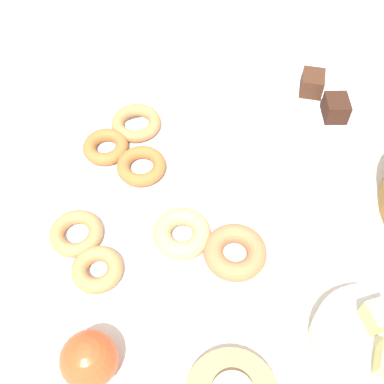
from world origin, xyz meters
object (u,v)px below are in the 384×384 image
(cake_plate, at_px, (317,107))
(brownie_near, at_px, (312,83))
(melon_chunk_left, at_px, (380,316))
(apple, at_px, (89,359))
(donut_5, at_px, (136,123))
(donut_1, at_px, (182,233))
(donut_4, at_px, (76,233))
(donut_0, at_px, (141,166))
(donut_3, at_px, (235,252))
(fruit_bowl, at_px, (372,346))
(donut_6, at_px, (106,147))
(donut_2, at_px, (97,269))
(brownie_far, at_px, (336,108))
(donut_plate, at_px, (174,202))

(cake_plate, xyz_separation_m, brownie_near, (-0.03, -0.02, 0.03))
(melon_chunk_left, relative_size, apple, 0.48)
(donut_5, xyz_separation_m, brownie_near, (-0.15, 0.31, 0.01))
(donut_1, bearing_deg, donut_4, -80.77)
(donut_0, xyz_separation_m, melon_chunk_left, (0.21, 0.37, 0.03))
(donut_3, height_order, fruit_bowl, donut_3)
(donut_4, xyz_separation_m, apple, (0.18, 0.08, 0.01))
(donut_6, bearing_deg, donut_3, 55.66)
(donut_2, xyz_separation_m, apple, (0.13, 0.03, 0.01))
(brownie_far, height_order, fruit_bowl, brownie_far)
(donut_2, relative_size, brownie_near, 1.52)
(donut_2, relative_size, fruit_bowl, 0.46)
(donut_3, relative_size, melon_chunk_left, 2.63)
(donut_0, height_order, brownie_far, brownie_far)
(donut_5, height_order, cake_plate, donut_5)
(donut_6, height_order, melon_chunk_left, melon_chunk_left)
(donut_1, distance_m, donut_6, 0.22)
(donut_5, relative_size, brownie_near, 1.81)
(donut_6, bearing_deg, donut_0, 66.60)
(donut_2, xyz_separation_m, donut_4, (-0.05, -0.05, -0.00))
(donut_0, bearing_deg, fruit_bowl, 56.97)
(donut_plate, xyz_separation_m, cake_plate, (-0.26, 0.23, 0.00))
(donut_4, relative_size, donut_6, 1.03)
(fruit_bowl, bearing_deg, melon_chunk_left, 180.00)
(cake_plate, xyz_separation_m, melon_chunk_left, (0.43, 0.08, 0.05))
(donut_plate, distance_m, apple, 0.28)
(donut_1, relative_size, donut_2, 1.18)
(donut_5, xyz_separation_m, donut_6, (0.07, -0.04, 0.00))
(donut_1, height_order, brownie_near, brownie_near)
(donut_4, bearing_deg, cake_plate, 134.54)
(donut_1, xyz_separation_m, fruit_bowl, (0.12, 0.28, -0.01))
(donut_plate, height_order, donut_3, donut_3)
(donut_4, relative_size, brownie_near, 1.65)
(donut_1, xyz_separation_m, cake_plate, (-0.33, 0.20, -0.02))
(donut_0, height_order, fruit_bowl, fruit_bowl)
(donut_2, bearing_deg, donut_5, -177.10)
(brownie_far, bearing_deg, fruit_bowl, 6.61)
(donut_3, height_order, cake_plate, donut_3)
(donut_plate, bearing_deg, donut_3, 51.85)
(fruit_bowl, relative_size, apple, 2.19)
(donut_plate, distance_m, donut_4, 0.16)
(donut_4, bearing_deg, melon_chunk_left, 81.24)
(donut_plate, bearing_deg, donut_4, -55.03)
(donut_6, bearing_deg, apple, 13.16)
(donut_plate, xyz_separation_m, donut_5, (-0.15, -0.10, 0.02))
(donut_plate, height_order, donut_6, donut_6)
(donut_0, xyz_separation_m, brownie_far, (-0.18, 0.32, 0.01))
(donut_plate, xyz_separation_m, donut_0, (-0.05, -0.07, 0.02))
(donut_5, distance_m, melon_chunk_left, 0.51)
(donut_1, bearing_deg, donut_0, -142.31)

